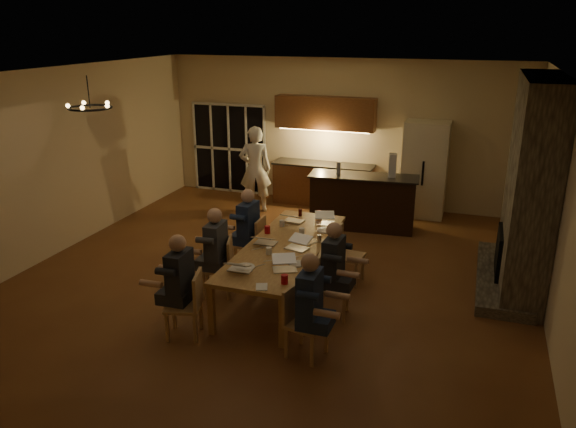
{
  "coord_description": "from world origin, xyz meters",
  "views": [
    {
      "loc": [
        2.9,
        -7.53,
        3.88
      ],
      "look_at": [
        0.21,
        0.3,
        1.07
      ],
      "focal_mm": 35.0,
      "sensor_mm": 36.0,
      "label": 1
    }
  ],
  "objects_px": {
    "chair_right_near": "(307,323)",
    "person_left_near": "(180,285)",
    "redcup_mid": "(267,230)",
    "chair_left_mid": "(217,267)",
    "chandelier": "(90,108)",
    "refrigerator": "(425,169)",
    "redcup_near": "(285,279)",
    "person_left_far": "(248,230)",
    "bar_bottle": "(339,168)",
    "dining_table": "(285,268)",
    "chair_right_far": "(349,256)",
    "laptop_e": "(294,215)",
    "can_right": "(319,238)",
    "chair_right_mid": "(333,286)",
    "laptop_f": "(325,217)",
    "chair_left_near": "(183,305)",
    "plate_left": "(245,267)",
    "can_silver": "(274,259)",
    "mug_mid": "(302,231)",
    "bar_blender": "(392,165)",
    "laptop_a": "(241,262)",
    "laptop_d": "(297,242)",
    "person_left_mid": "(216,253)",
    "bar_island": "(363,202)",
    "person_right_mid": "(333,270)",
    "laptop_c": "(266,236)",
    "mug_front": "(269,251)",
    "standing_person": "(255,169)",
    "person_right_near": "(309,307)",
    "mug_back": "(282,223)",
    "plate_far": "(325,230)",
    "redcup_far": "(319,214)",
    "laptop_b": "(285,262)"
  },
  "relations": [
    {
      "from": "chair_left_mid",
      "to": "chandelier",
      "type": "xyz_separation_m",
      "value": [
        -1.77,
        -0.24,
        2.31
      ]
    },
    {
      "from": "person_left_near",
      "to": "chair_left_mid",
      "type": "bearing_deg",
      "value": -179.45
    },
    {
      "from": "person_left_near",
      "to": "mug_back",
      "type": "bearing_deg",
      "value": 164.75
    },
    {
      "from": "dining_table",
      "to": "chair_right_far",
      "type": "height_order",
      "value": "chair_right_far"
    },
    {
      "from": "person_right_near",
      "to": "bar_blender",
      "type": "distance_m",
      "value": 4.88
    },
    {
      "from": "person_left_far",
      "to": "laptop_f",
      "type": "xyz_separation_m",
      "value": [
        1.15,
        0.52,
        0.17
      ]
    },
    {
      "from": "bar_blender",
      "to": "standing_person",
      "type": "bearing_deg",
      "value": 164.4
    },
    {
      "from": "dining_table",
      "to": "chair_right_near",
      "type": "distance_m",
      "value": 1.79
    },
    {
      "from": "person_right_near",
      "to": "redcup_mid",
      "type": "bearing_deg",
      "value": 33.78
    },
    {
      "from": "person_left_near",
      "to": "chair_left_near",
      "type": "bearing_deg",
      "value": 42.42
    },
    {
      "from": "laptop_f",
      "to": "bar_blender",
      "type": "xyz_separation_m",
      "value": [
        0.74,
        2.11,
        0.45
      ]
    },
    {
      "from": "can_right",
      "to": "redcup_near",
      "type": "bearing_deg",
      "value": -90.93
    },
    {
      "from": "bar_island",
      "to": "chair_left_near",
      "type": "bearing_deg",
      "value": -110.62
    },
    {
      "from": "laptop_c",
      "to": "mug_front",
      "type": "xyz_separation_m",
      "value": [
        0.19,
        -0.37,
        -0.06
      ]
    },
    {
      "from": "mug_back",
      "to": "plate_far",
      "type": "bearing_deg",
      "value": 1.77
    },
    {
      "from": "redcup_near",
      "to": "can_right",
      "type": "bearing_deg",
      "value": 89.07
    },
    {
      "from": "dining_table",
      "to": "person_left_mid",
      "type": "relative_size",
      "value": 2.27
    },
    {
      "from": "chair_right_far",
      "to": "mug_front",
      "type": "xyz_separation_m",
      "value": [
        -0.94,
        -1.02,
        0.36
      ]
    },
    {
      "from": "chair_right_far",
      "to": "mug_mid",
      "type": "bearing_deg",
      "value": 104.26
    },
    {
      "from": "redcup_mid",
      "to": "bar_blender",
      "type": "bearing_deg",
      "value": 62.23
    },
    {
      "from": "can_right",
      "to": "bar_bottle",
      "type": "relative_size",
      "value": 0.5
    },
    {
      "from": "person_left_far",
      "to": "bar_bottle",
      "type": "relative_size",
      "value": 5.75
    },
    {
      "from": "chair_right_far",
      "to": "redcup_near",
      "type": "height_order",
      "value": "chair_right_far"
    },
    {
      "from": "laptop_d",
      "to": "plate_far",
      "type": "xyz_separation_m",
      "value": [
        0.2,
        0.87,
        -0.1
      ]
    },
    {
      "from": "dining_table",
      "to": "chair_left_near",
      "type": "distance_m",
      "value": 1.85
    },
    {
      "from": "chair_right_near",
      "to": "can_right",
      "type": "distance_m",
      "value": 1.93
    },
    {
      "from": "chair_right_mid",
      "to": "dining_table",
      "type": "bearing_deg",
      "value": 53.98
    },
    {
      "from": "can_silver",
      "to": "mug_mid",
      "type": "bearing_deg",
      "value": 88.58
    },
    {
      "from": "chair_right_far",
      "to": "redcup_near",
      "type": "distance_m",
      "value": 1.94
    },
    {
      "from": "chair_left_near",
      "to": "bar_bottle",
      "type": "height_order",
      "value": "bar_bottle"
    },
    {
      "from": "chandelier",
      "to": "can_right",
      "type": "relative_size",
      "value": 5.13
    },
    {
      "from": "redcup_near",
      "to": "redcup_far",
      "type": "xyz_separation_m",
      "value": [
        -0.3,
        2.6,
        0.0
      ]
    },
    {
      "from": "refrigerator",
      "to": "redcup_near",
      "type": "bearing_deg",
      "value": -101.59
    },
    {
      "from": "chair_right_near",
      "to": "redcup_mid",
      "type": "bearing_deg",
      "value": 45.67
    },
    {
      "from": "chair_left_near",
      "to": "plate_left",
      "type": "bearing_deg",
      "value": 125.25
    },
    {
      "from": "bar_bottle",
      "to": "bar_blender",
      "type": "height_order",
      "value": "bar_blender"
    },
    {
      "from": "chair_right_near",
      "to": "chair_right_mid",
      "type": "bearing_deg",
      "value": 10.26
    },
    {
      "from": "laptop_a",
      "to": "laptop_d",
      "type": "distance_m",
      "value": 1.06
    },
    {
      "from": "redcup_near",
      "to": "person_left_near",
      "type": "bearing_deg",
      "value": -164.52
    },
    {
      "from": "chair_right_near",
      "to": "person_left_near",
      "type": "height_order",
      "value": "person_left_near"
    },
    {
      "from": "laptop_e",
      "to": "redcup_near",
      "type": "xyz_separation_m",
      "value": [
        0.63,
        -2.29,
        -0.05
      ]
    },
    {
      "from": "person_right_mid",
      "to": "plate_left",
      "type": "bearing_deg",
      "value": 114.66
    },
    {
      "from": "chair_right_far",
      "to": "mug_front",
      "type": "relative_size",
      "value": 8.9
    },
    {
      "from": "chair_right_mid",
      "to": "laptop_f",
      "type": "bearing_deg",
      "value": 13.58
    },
    {
      "from": "bar_island",
      "to": "chair_right_mid",
      "type": "bearing_deg",
      "value": -89.48
    },
    {
      "from": "chair_right_near",
      "to": "chair_right_far",
      "type": "distance_m",
      "value": 2.21
    },
    {
      "from": "laptop_b",
      "to": "redcup_near",
      "type": "xyz_separation_m",
      "value": [
        0.13,
        -0.39,
        -0.05
      ]
    },
    {
      "from": "mug_mid",
      "to": "can_silver",
      "type": "xyz_separation_m",
      "value": [
        -0.03,
        -1.18,
        0.01
      ]
    },
    {
      "from": "chair_left_near",
      "to": "person_right_near",
      "type": "xyz_separation_m",
      "value": [
        1.69,
        0.03,
        0.24
      ]
    },
    {
      "from": "laptop_b",
      "to": "bar_blender",
      "type": "xyz_separation_m",
      "value": [
        0.77,
        4.05,
        0.45
      ]
    }
  ]
}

